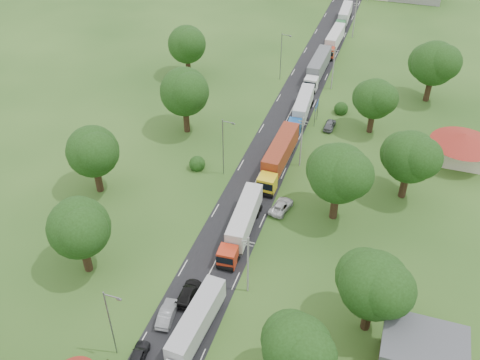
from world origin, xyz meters
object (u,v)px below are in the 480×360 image
at_px(info_sign, 317,108).
at_px(car_lane_front, 138,356).
at_px(truck_0, 194,329).
at_px(car_lane_mid, 167,313).

xyz_separation_m(info_sign, car_lane_front, (-8.02, -55.00, -2.31)).
distance_m(info_sign, truck_0, 50.94).
distance_m(info_sign, car_lane_mid, 49.46).
xyz_separation_m(truck_0, car_lane_front, (-4.84, -4.17, -1.33)).
height_order(info_sign, truck_0, info_sign).
bearing_deg(car_lane_front, truck_0, -146.88).
height_order(truck_0, car_lane_front, truck_0).
relative_size(info_sign, car_lane_front, 1.01).
bearing_deg(car_lane_mid, truck_0, 147.76).
relative_size(truck_0, car_lane_front, 3.39).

